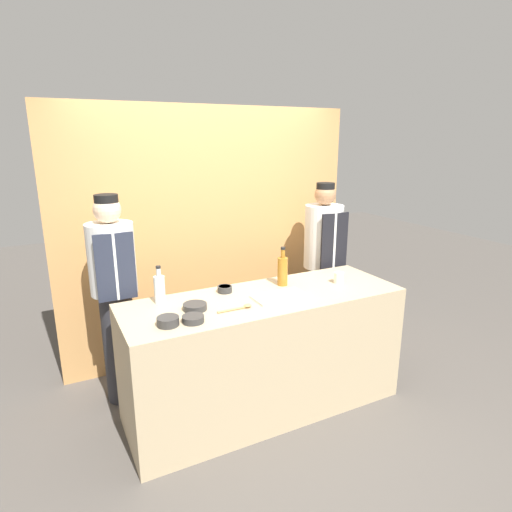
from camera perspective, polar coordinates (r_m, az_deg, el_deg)
ground_plane at (r=3.70m, az=1.10°, el=-19.32°), size 14.00×14.00×0.00m
cabinet_wall at (r=4.19m, az=-6.26°, el=2.84°), size 2.88×0.18×2.40m
counter at (r=3.45m, az=1.14°, el=-12.80°), size 2.16×0.74×0.95m
sauce_bowl_yellow at (r=3.33m, az=-4.18°, el=-4.38°), size 0.11×0.11×0.05m
sauce_bowl_brown at (r=2.81m, az=-11.66°, el=-8.45°), size 0.14×0.14×0.06m
sauce_bowl_green at (r=2.84m, az=-8.39°, el=-8.25°), size 0.14×0.14×0.04m
sauce_bowl_white at (r=3.03m, az=-8.14°, el=-6.66°), size 0.17×0.17×0.04m
cutting_board at (r=3.22m, az=3.19°, el=-5.44°), size 0.40×0.22×0.02m
bottle_clear at (r=3.16m, az=-12.74°, el=-4.27°), size 0.08×0.08×0.28m
bottle_amber at (r=3.46m, az=3.57°, el=-1.93°), size 0.08×0.08×0.32m
cup_cream at (r=3.58m, az=11.00°, el=-2.87°), size 0.08×0.08×0.09m
wooden_spoon at (r=3.01m, az=-2.17°, el=-6.89°), size 0.26×0.04×0.03m
chef_left at (r=3.55m, az=-18.29°, el=-4.79°), size 0.36×0.36×1.71m
chef_right at (r=4.28m, az=8.85°, el=-0.85°), size 0.37×0.37×1.70m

